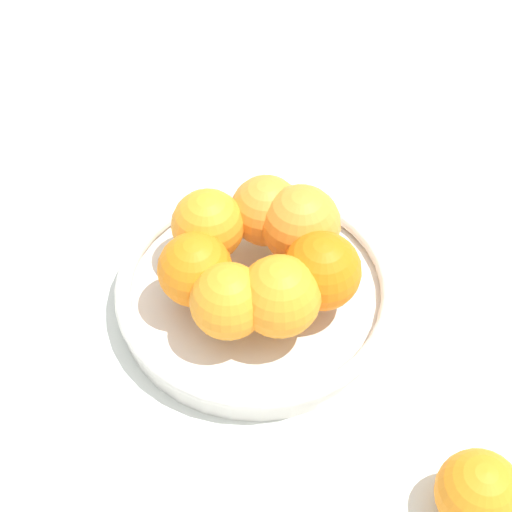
{
  "coord_description": "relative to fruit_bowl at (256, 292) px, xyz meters",
  "views": [
    {
      "loc": [
        0.49,
        0.08,
        0.65
      ],
      "look_at": [
        0.0,
        0.0,
        0.07
      ],
      "focal_mm": 60.0,
      "sensor_mm": 36.0,
      "label": 1
    }
  ],
  "objects": [
    {
      "name": "fruit_bowl",
      "position": [
        0.0,
        0.0,
        0.0
      ],
      "size": [
        0.26,
        0.26,
        0.04
      ],
      "color": "silver",
      "rests_on": "ground_plane"
    },
    {
      "name": "stray_orange",
      "position": [
        0.18,
        0.2,
        0.02
      ],
      "size": [
        0.07,
        0.07,
        0.07
      ],
      "primitive_type": "sphere",
      "color": "orange",
      "rests_on": "ground_plane"
    },
    {
      "name": "ground_plane",
      "position": [
        0.0,
        0.0,
        -0.02
      ],
      "size": [
        4.0,
        4.0,
        0.0
      ],
      "primitive_type": "plane",
      "color": "silver"
    },
    {
      "name": "orange_pile",
      "position": [
        -0.0,
        0.0,
        0.05
      ],
      "size": [
        0.18,
        0.18,
        0.07
      ],
      "color": "orange",
      "rests_on": "fruit_bowl"
    }
  ]
}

